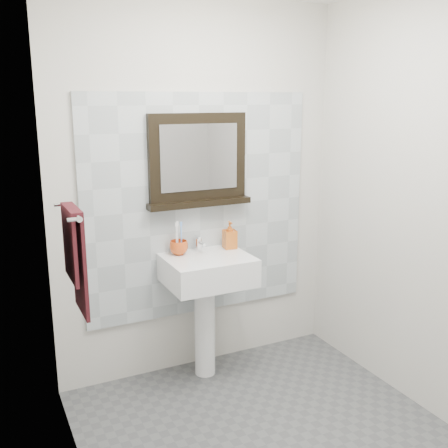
# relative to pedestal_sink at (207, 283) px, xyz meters

# --- Properties ---
(floor) EXTENTS (2.00, 2.20, 0.01)m
(floor) POSITION_rel_pedestal_sink_xyz_m (0.04, -0.87, -0.68)
(floor) COLOR #505254
(floor) RESTS_ON ground
(back_wall) EXTENTS (2.00, 0.01, 2.50)m
(back_wall) POSITION_rel_pedestal_sink_xyz_m (0.04, 0.23, 0.57)
(back_wall) COLOR beige
(back_wall) RESTS_ON ground
(left_wall) EXTENTS (0.01, 2.20, 2.50)m
(left_wall) POSITION_rel_pedestal_sink_xyz_m (-0.96, -0.87, 0.57)
(left_wall) COLOR beige
(left_wall) RESTS_ON ground
(right_wall) EXTENTS (0.01, 2.20, 2.50)m
(right_wall) POSITION_rel_pedestal_sink_xyz_m (1.04, -0.87, 0.57)
(right_wall) COLOR beige
(right_wall) RESTS_ON ground
(splashback) EXTENTS (1.60, 0.02, 1.50)m
(splashback) POSITION_rel_pedestal_sink_xyz_m (0.04, 0.21, 0.47)
(splashback) COLOR #AEB8BD
(splashback) RESTS_ON back_wall
(pedestal_sink) EXTENTS (0.55, 0.44, 0.96)m
(pedestal_sink) POSITION_rel_pedestal_sink_xyz_m (0.00, 0.00, 0.00)
(pedestal_sink) COLOR white
(pedestal_sink) RESTS_ON ground
(toothbrush_cup) EXTENTS (0.15, 0.15, 0.09)m
(toothbrush_cup) POSITION_rel_pedestal_sink_xyz_m (-0.15, 0.12, 0.23)
(toothbrush_cup) COLOR #CA4B17
(toothbrush_cup) RESTS_ON pedestal_sink
(toothbrushes) EXTENTS (0.05, 0.04, 0.21)m
(toothbrushes) POSITION_rel_pedestal_sink_xyz_m (-0.15, 0.12, 0.31)
(toothbrushes) COLOR white
(toothbrushes) RESTS_ON toothbrush_cup
(soap_dispenser) EXTENTS (0.09, 0.09, 0.19)m
(soap_dispenser) POSITION_rel_pedestal_sink_xyz_m (0.22, 0.11, 0.28)
(soap_dispenser) COLOR #BE3B16
(soap_dispenser) RESTS_ON pedestal_sink
(framed_mirror) EXTENTS (0.72, 0.11, 0.61)m
(framed_mirror) POSITION_rel_pedestal_sink_xyz_m (0.02, 0.19, 0.77)
(framed_mirror) COLOR black
(framed_mirror) RESTS_ON back_wall
(towel_bar) EXTENTS (0.07, 0.40, 0.03)m
(towel_bar) POSITION_rel_pedestal_sink_xyz_m (-0.91, -0.41, 0.65)
(towel_bar) COLOR silver
(towel_bar) RESTS_ON left_wall
(hand_towel) EXTENTS (0.06, 0.30, 0.55)m
(hand_towel) POSITION_rel_pedestal_sink_xyz_m (-0.90, -0.41, 0.44)
(hand_towel) COLOR black
(hand_towel) RESTS_ON towel_bar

